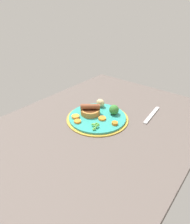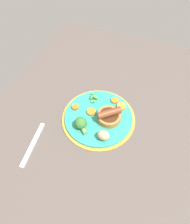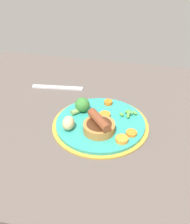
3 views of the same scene
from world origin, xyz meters
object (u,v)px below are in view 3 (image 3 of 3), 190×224
at_px(dinner_plate, 100,125).
at_px(pea_pile, 129,113).
at_px(potato_chunk_0, 68,123).
at_px(carrot_slice_3, 122,139).
at_px(fork, 58,87).
at_px(carrot_slice_1, 105,115).
at_px(sausage_pudding, 99,126).
at_px(carrot_slice_2, 108,102).
at_px(broccoli_floret_near, 82,105).
at_px(carrot_slice_0, 131,133).

distance_m(dinner_plate, pea_pile, 0.09).
bearing_deg(potato_chunk_0, carrot_slice_3, 171.83).
relative_size(pea_pile, fork, 0.30).
bearing_deg(carrot_slice_1, potato_chunk_0, 41.55).
xyz_separation_m(sausage_pudding, carrot_slice_2, (-0.00, -0.14, -0.01)).
height_order(broccoli_floret_near, carrot_slice_1, broccoli_floret_near).
xyz_separation_m(sausage_pudding, carrot_slice_1, (-0.00, -0.07, -0.01)).
relative_size(sausage_pudding, potato_chunk_0, 2.08).
relative_size(sausage_pudding, broccoli_floret_near, 1.58).
bearing_deg(pea_pile, sausage_pudding, 50.87).
relative_size(broccoli_floret_near, fork, 0.32).
bearing_deg(pea_pile, broccoli_floret_near, 1.98).
distance_m(carrot_slice_1, carrot_slice_2, 0.07).
distance_m(carrot_slice_0, fork, 0.36).
bearing_deg(carrot_slice_3, carrot_slice_1, -57.65).
bearing_deg(potato_chunk_0, carrot_slice_2, -121.39).
distance_m(dinner_plate, broccoli_floret_near, 0.09).
bearing_deg(potato_chunk_0, pea_pile, -148.70).
bearing_deg(carrot_slice_2, carrot_slice_0, 122.83).
bearing_deg(pea_pile, potato_chunk_0, 31.30).
distance_m(potato_chunk_0, carrot_slice_3, 0.16).
bearing_deg(dinner_plate, carrot_slice_2, -93.63).
height_order(carrot_slice_2, carrot_slice_3, same).
relative_size(sausage_pudding, carrot_slice_3, 2.54).
distance_m(pea_pile, carrot_slice_3, 0.12).
relative_size(broccoli_floret_near, potato_chunk_0, 1.31).
height_order(potato_chunk_0, carrot_slice_1, potato_chunk_0).
xyz_separation_m(carrot_slice_0, carrot_slice_2, (0.09, -0.14, 0.00)).
bearing_deg(carrot_slice_3, fork, -44.09).
relative_size(carrot_slice_1, carrot_slice_2, 1.30).
bearing_deg(fork, carrot_slice_2, 151.49).
bearing_deg(pea_pile, carrot_slice_3, 87.97).
bearing_deg(broccoli_floret_near, carrot_slice_1, -56.88).
height_order(pea_pile, carrot_slice_2, pea_pile).
relative_size(potato_chunk_0, fork, 0.24).
height_order(dinner_plate, pea_pile, pea_pile).
bearing_deg(carrot_slice_1, broccoli_floret_near, -9.23).
bearing_deg(carrot_slice_3, dinner_plate, -44.08).
bearing_deg(carrot_slice_0, potato_chunk_0, 3.48).
relative_size(carrot_slice_0, carrot_slice_2, 1.19).
bearing_deg(potato_chunk_0, fork, -65.60).
xyz_separation_m(carrot_slice_3, fork, (0.26, -0.25, -0.02)).
bearing_deg(carrot_slice_3, carrot_slice_0, -123.81).
bearing_deg(broccoli_floret_near, carrot_slice_3, -87.26).
xyz_separation_m(dinner_plate, carrot_slice_2, (-0.01, -0.10, 0.01)).
bearing_deg(sausage_pudding, potato_chunk_0, 55.06).
distance_m(potato_chunk_0, carrot_slice_1, 0.12).
relative_size(carrot_slice_2, fork, 0.15).
bearing_deg(sausage_pudding, broccoli_floret_near, -0.41).
height_order(sausage_pudding, carrot_slice_0, sausage_pudding).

